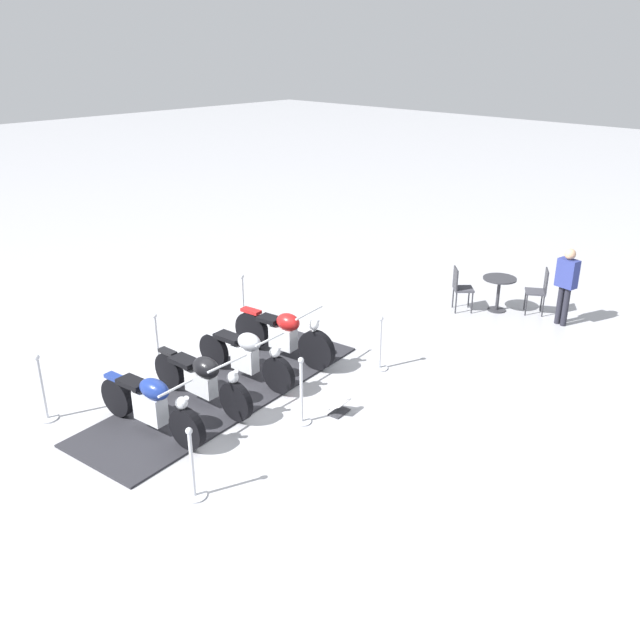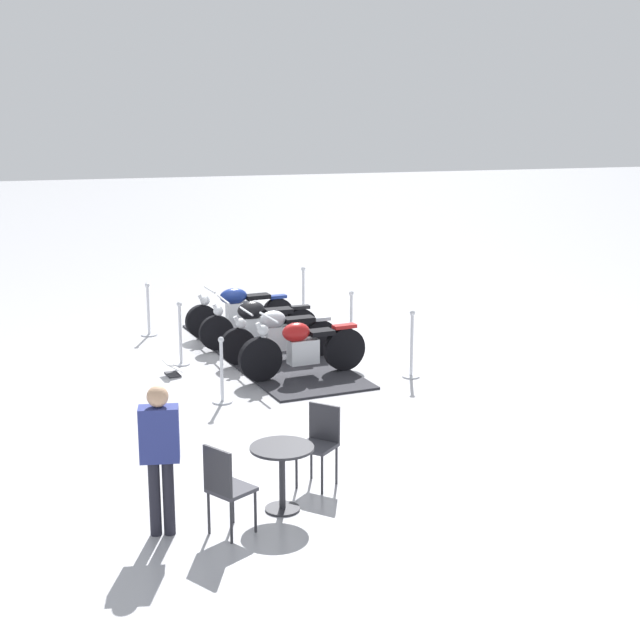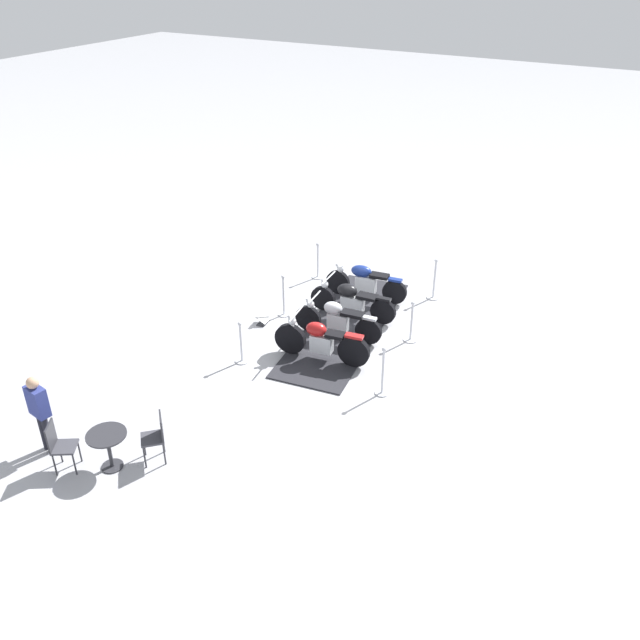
{
  "view_description": "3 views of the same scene",
  "coord_description": "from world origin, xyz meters",
  "px_view_note": "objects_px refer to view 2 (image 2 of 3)",
  "views": [
    {
      "loc": [
        -7.94,
        6.04,
        5.43
      ],
      "look_at": [
        -0.2,
        -2.07,
        0.72
      ],
      "focal_mm": 37.98,
      "sensor_mm": 36.0,
      "label": 1
    },
    {
      "loc": [
        -3.7,
        -15.56,
        4.37
      ],
      "look_at": [
        0.29,
        -2.16,
        1.09
      ],
      "focal_mm": 52.45,
      "sensor_mm": 36.0,
      "label": 2
    },
    {
      "loc": [
        6.23,
        -12.44,
        8.24
      ],
      "look_at": [
        0.25,
        -1.68,
        1.12
      ],
      "focal_mm": 37.85,
      "sensor_mm": 36.0,
      "label": 3
    }
  ],
  "objects_px": {
    "stanchion_right_rear": "(222,380)",
    "info_placard": "(173,371)",
    "cafe_chair_near_table": "(320,439)",
    "cafe_chair_across_table": "(226,485)",
    "motorcycle_maroon": "(302,348)",
    "bystander_person": "(160,447)",
    "motorcycle_navy": "(239,310)",
    "stanchion_left_front": "(303,303)",
    "motorcycle_chrome": "(278,334)",
    "stanchion_right_mid": "(181,342)",
    "cafe_table": "(282,463)",
    "stanchion_left_mid": "(351,328)",
    "stanchion_left_rear": "(412,353)",
    "stanchion_right_front": "(149,318)",
    "motorcycle_black": "(257,322)"
  },
  "relations": [
    {
      "from": "stanchion_right_rear",
      "to": "stanchion_left_rear",
      "type": "bearing_deg",
      "value": 7.38
    },
    {
      "from": "stanchion_right_front",
      "to": "motorcycle_black",
      "type": "bearing_deg",
      "value": -40.38
    },
    {
      "from": "stanchion_left_rear",
      "to": "cafe_chair_across_table",
      "type": "relative_size",
      "value": 1.14
    },
    {
      "from": "stanchion_right_rear",
      "to": "stanchion_left_front",
      "type": "bearing_deg",
      "value": 61.73
    },
    {
      "from": "stanchion_left_front",
      "to": "motorcycle_black",
      "type": "bearing_deg",
      "value": -126.27
    },
    {
      "from": "motorcycle_navy",
      "to": "info_placard",
      "type": "xyz_separation_m",
      "value": [
        -1.59,
        -2.32,
        -0.42
      ]
    },
    {
      "from": "cafe_chair_near_table",
      "to": "cafe_chair_across_table",
      "type": "distance_m",
      "value": 1.64
    },
    {
      "from": "stanchion_right_front",
      "to": "bystander_person",
      "type": "xyz_separation_m",
      "value": [
        -0.83,
        -8.57,
        0.62
      ]
    },
    {
      "from": "motorcycle_black",
      "to": "cafe_chair_near_table",
      "type": "height_order",
      "value": "motorcycle_black"
    },
    {
      "from": "motorcycle_chrome",
      "to": "stanchion_right_rear",
      "type": "bearing_deg",
      "value": 49.34
    },
    {
      "from": "motorcycle_navy",
      "to": "motorcycle_chrome",
      "type": "distance_m",
      "value": 2.05
    },
    {
      "from": "motorcycle_chrome",
      "to": "cafe_chair_across_table",
      "type": "bearing_deg",
      "value": 65.63
    },
    {
      "from": "motorcycle_navy",
      "to": "stanchion_left_front",
      "type": "xyz_separation_m",
      "value": [
        1.53,
        0.91,
        -0.14
      ]
    },
    {
      "from": "stanchion_left_front",
      "to": "info_placard",
      "type": "xyz_separation_m",
      "value": [
        -3.13,
        -3.23,
        -0.28
      ]
    },
    {
      "from": "stanchion_left_mid",
      "to": "stanchion_left_front",
      "type": "distance_m",
      "value": 2.24
    },
    {
      "from": "stanchion_right_rear",
      "to": "cafe_table",
      "type": "distance_m",
      "value": 3.91
    },
    {
      "from": "cafe_chair_across_table",
      "to": "stanchion_left_front",
      "type": "bearing_deg",
      "value": 37.96
    },
    {
      "from": "motorcycle_maroon",
      "to": "bystander_person",
      "type": "height_order",
      "value": "bystander_person"
    },
    {
      "from": "stanchion_right_mid",
      "to": "cafe_table",
      "type": "relative_size",
      "value": 1.49
    },
    {
      "from": "stanchion_right_rear",
      "to": "motorcycle_chrome",
      "type": "bearing_deg",
      "value": 54.98
    },
    {
      "from": "motorcycle_chrome",
      "to": "cafe_table",
      "type": "xyz_separation_m",
      "value": [
        -1.42,
        -5.82,
        0.05
      ]
    },
    {
      "from": "motorcycle_navy",
      "to": "stanchion_right_rear",
      "type": "xyz_separation_m",
      "value": [
        -1.08,
        -3.95,
        -0.16
      ]
    },
    {
      "from": "motorcycle_chrome",
      "to": "bystander_person",
      "type": "bearing_deg",
      "value": 59.87
    },
    {
      "from": "motorcycle_maroon",
      "to": "cafe_chair_near_table",
      "type": "height_order",
      "value": "motorcycle_maroon"
    },
    {
      "from": "stanchion_right_front",
      "to": "bystander_person",
      "type": "bearing_deg",
      "value": -95.55
    },
    {
      "from": "cafe_chair_across_table",
      "to": "motorcycle_maroon",
      "type": "bearing_deg",
      "value": 34.91
    },
    {
      "from": "stanchion_right_front",
      "to": "cafe_table",
      "type": "relative_size",
      "value": 1.39
    },
    {
      "from": "cafe_chair_across_table",
      "to": "stanchion_right_mid",
      "type": "bearing_deg",
      "value": 53.92
    },
    {
      "from": "motorcycle_maroon",
      "to": "stanchion_right_rear",
      "type": "height_order",
      "value": "motorcycle_maroon"
    },
    {
      "from": "motorcycle_navy",
      "to": "stanchion_left_front",
      "type": "bearing_deg",
      "value": -156.75
    },
    {
      "from": "motorcycle_maroon",
      "to": "motorcycle_chrome",
      "type": "bearing_deg",
      "value": -90.65
    },
    {
      "from": "motorcycle_maroon",
      "to": "stanchion_left_mid",
      "type": "bearing_deg",
      "value": -137.48
    },
    {
      "from": "cafe_table",
      "to": "cafe_chair_near_table",
      "type": "xyz_separation_m",
      "value": [
        0.6,
        0.57,
        0.0
      ]
    },
    {
      "from": "motorcycle_maroon",
      "to": "stanchion_left_front",
      "type": "xyz_separation_m",
      "value": [
        1.13,
        3.95,
        -0.14
      ]
    },
    {
      "from": "stanchion_right_rear",
      "to": "info_placard",
      "type": "height_order",
      "value": "stanchion_right_rear"
    },
    {
      "from": "motorcycle_navy",
      "to": "motorcycle_maroon",
      "type": "relative_size",
      "value": 0.98
    },
    {
      "from": "stanchion_left_front",
      "to": "bystander_person",
      "type": "bearing_deg",
      "value": -114.12
    },
    {
      "from": "stanchion_left_mid",
      "to": "cafe_table",
      "type": "bearing_deg",
      "value": -114.47
    },
    {
      "from": "stanchion_left_rear",
      "to": "bystander_person",
      "type": "height_order",
      "value": "bystander_person"
    },
    {
      "from": "info_placard",
      "to": "cafe_table",
      "type": "height_order",
      "value": "cafe_table"
    },
    {
      "from": "info_placard",
      "to": "cafe_chair_near_table",
      "type": "xyz_separation_m",
      "value": [
        1.04,
        -4.96,
        0.48
      ]
    },
    {
      "from": "stanchion_left_rear",
      "to": "stanchion_right_rear",
      "type": "distance_m",
      "value": 3.21
    },
    {
      "from": "motorcycle_maroon",
      "to": "cafe_chair_across_table",
      "type": "distance_m",
      "value": 5.7
    },
    {
      "from": "motorcycle_black",
      "to": "stanchion_left_front",
      "type": "distance_m",
      "value": 2.39
    },
    {
      "from": "motorcycle_black",
      "to": "stanchion_left_mid",
      "type": "xyz_separation_m",
      "value": [
        1.7,
        -0.3,
        -0.17
      ]
    },
    {
      "from": "stanchion_right_mid",
      "to": "stanchion_right_rear",
      "type": "height_order",
      "value": "stanchion_right_mid"
    },
    {
      "from": "stanchion_right_mid",
      "to": "info_placard",
      "type": "xyz_separation_m",
      "value": [
        -0.23,
        -0.6,
        -0.32
      ]
    },
    {
      "from": "motorcycle_maroon",
      "to": "info_placard",
      "type": "distance_m",
      "value": 2.16
    },
    {
      "from": "bystander_person",
      "to": "cafe_chair_across_table",
      "type": "bearing_deg",
      "value": -99.14
    },
    {
      "from": "stanchion_right_front",
      "to": "cafe_chair_across_table",
      "type": "bearing_deg",
      "value": -91.32
    }
  ]
}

